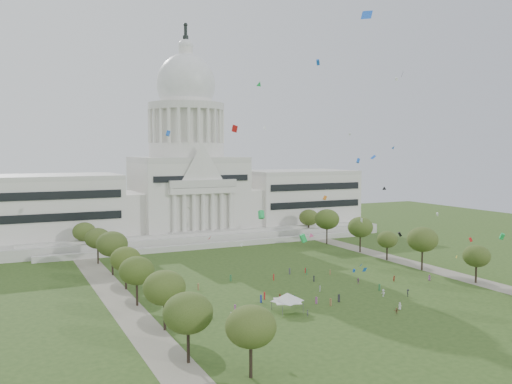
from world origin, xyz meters
The scene contains 32 objects.
ground centered at (0.00, 0.00, 0.00)m, with size 400.00×400.00×0.00m, color #2F4B1B.
capitol centered at (0.00, 113.59, 22.30)m, with size 160.00×64.50×91.30m.
path_left centered at (-48.00, 30.00, 0.02)m, with size 8.00×160.00×0.04m, color gray.
path_right centered at (48.00, 30.00, 0.02)m, with size 8.00×160.00×0.04m, color gray.
row_tree_l_0 centered at (-45.26, -21.68, 8.95)m, with size 8.85×8.85×12.59m.
row_tree_l_1 centered at (-44.07, -2.96, 8.95)m, with size 8.86×8.86×12.59m.
row_tree_r_1 centered at (46.22, -1.75, 7.66)m, with size 7.58×7.58×10.78m.
row_tree_l_2 centered at (-45.04, 17.30, 8.51)m, with size 8.42×8.42×11.97m.
row_tree_r_2 centered at (44.17, 17.44, 9.66)m, with size 9.55×9.55×13.58m.
row_tree_l_3 centered at (-44.09, 33.92, 8.21)m, with size 8.12×8.12×11.55m.
row_tree_r_3 centered at (44.40, 34.48, 7.08)m, with size 7.01×7.01×9.98m.
row_tree_l_4 centered at (-44.08, 52.42, 9.39)m, with size 9.29×9.29×13.21m.
row_tree_r_4 centered at (44.76, 50.04, 9.29)m, with size 9.19×9.19×13.06m.
row_tree_l_5 centered at (-45.22, 71.01, 8.42)m, with size 8.33×8.33×11.85m.
row_tree_r_5 centered at (43.49, 70.19, 9.93)m, with size 9.82×9.82×13.96m.
row_tree_l_6 centered at (-46.87, 89.14, 8.27)m, with size 8.19×8.19×11.64m.
row_tree_r_6 centered at (45.96, 88.13, 8.51)m, with size 8.42×8.42×11.97m.
near_tree_0 centered at (-38.00, -32.00, 8.56)m, with size 8.47×8.47×12.04m.
event_tent centered at (-14.85, -2.55, 3.49)m, with size 10.21×10.21×4.50m.
person_0 centered at (36.45, 6.00, 0.86)m, with size 0.84×0.55×1.73m, color #994C8C.
person_2 centered at (26.61, 9.48, 0.85)m, with size 0.82×0.51×1.69m, color #B21E1E.
person_3 centered at (13.51, -1.84, 0.92)m, with size 1.19×0.61×1.84m, color silver.
person_4 centered at (1.58, 9.37, 0.84)m, with size 0.99×0.54×1.69m, color silver.
person_5 centered at (-8.92, 4.39, 0.80)m, with size 1.49×0.59×1.60m, color #33723F.
person_6 centered at (9.65, -12.68, 0.86)m, with size 0.84×0.54×1.71m, color silver.
person_7 centered at (-12.57, -7.83, 0.77)m, with size 0.56×0.41×1.54m, color #4C4C51.
person_8 centered at (-12.28, 5.99, 0.88)m, with size 0.86×0.53×1.76m, color #B21E1E.
person_9 centered at (19.13, -4.67, 0.96)m, with size 1.24×0.64×1.92m, color #26262B.
person_10 centered at (15.93, 12.00, 0.84)m, with size 0.98×0.54×1.67m, color #994C8C.
person_11 centered at (6.60, -15.10, 0.74)m, with size 1.38×0.54×1.48m, color olive.
distant_crowd centered at (-12.98, 13.81, 0.89)m, with size 58.85×33.79×1.94m.
kite_swarm centered at (2.63, 6.72, 29.54)m, with size 80.54×92.30×60.00m.
Camera 1 is at (-74.60, -109.99, 37.16)m, focal length 38.00 mm.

